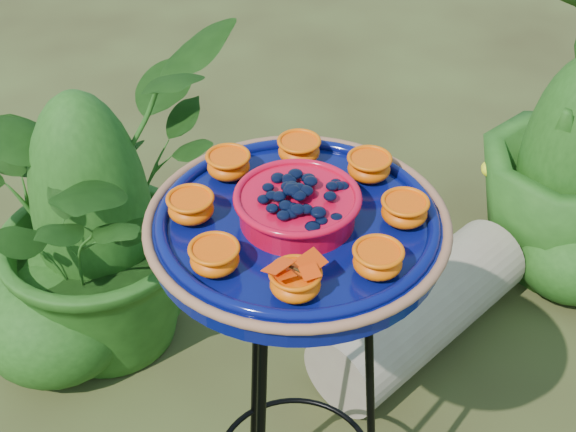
{
  "coord_description": "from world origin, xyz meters",
  "views": [
    {
      "loc": [
        -0.32,
        -0.97,
        1.57
      ],
      "look_at": [
        -0.15,
        -0.12,
        0.88
      ],
      "focal_mm": 50.0,
      "sensor_mm": 36.0,
      "label": 1
    }
  ],
  "objects": [
    {
      "name": "shrub_back_left",
      "position": [
        -0.48,
        0.61,
        0.4
      ],
      "size": [
        0.9,
        0.94,
        0.8
      ],
      "primitive_type": "imported",
      "rotation": [
        0.0,
        0.0,
        1.05
      ],
      "color": "#1C4713",
      "rests_on": "ground"
    },
    {
      "name": "tripod_stand",
      "position": [
        -0.13,
        -0.11,
        0.5
      ],
      "size": [
        0.39,
        0.39,
        0.82
      ],
      "rotation": [
        0.0,
        0.0,
        0.39
      ],
      "color": "black",
      "rests_on": "ground"
    },
    {
      "name": "feeder_dish",
      "position": [
        -0.13,
        -0.11,
        0.86
      ],
      "size": [
        0.54,
        0.54,
        0.1
      ],
      "rotation": [
        0.0,
        0.0,
        0.39
      ],
      "color": "#060D50",
      "rests_on": "tripod_stand"
    },
    {
      "name": "driftwood_log",
      "position": [
        0.3,
        0.39,
        0.11
      ],
      "size": [
        0.65,
        0.53,
        0.21
      ],
      "primitive_type": "cylinder",
      "rotation": [
        0.0,
        1.57,
        0.59
      ],
      "color": "gray",
      "rests_on": "ground"
    }
  ]
}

